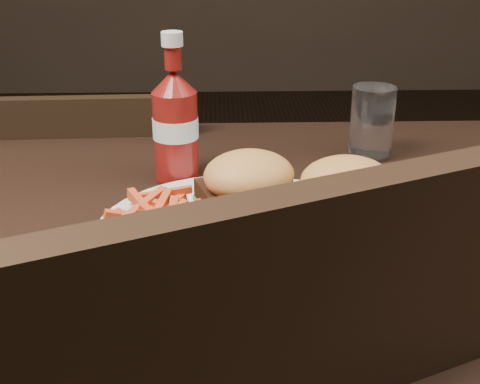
{
  "coord_description": "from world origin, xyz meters",
  "views": [
    {
      "loc": [
        0.0,
        -0.68,
        1.09
      ],
      "look_at": [
        0.02,
        -0.01,
        0.8
      ],
      "focal_mm": 50.0,
      "sensor_mm": 36.0,
      "label": 1
    }
  ],
  "objects_px": {
    "dining_table": "(221,243)",
    "tumbler": "(372,120)",
    "ketchup_bottle": "(176,136)",
    "plate": "(240,233)",
    "chair_far": "(113,262)"
  },
  "relations": [
    {
      "from": "dining_table",
      "to": "tumbler",
      "type": "distance_m",
      "value": 0.33
    },
    {
      "from": "ketchup_bottle",
      "to": "dining_table",
      "type": "bearing_deg",
      "value": -69.16
    },
    {
      "from": "plate",
      "to": "tumbler",
      "type": "relative_size",
      "value": 3.3
    },
    {
      "from": "ketchup_bottle",
      "to": "tumbler",
      "type": "height_order",
      "value": "ketchup_bottle"
    },
    {
      "from": "dining_table",
      "to": "ketchup_bottle",
      "type": "xyz_separation_m",
      "value": [
        -0.06,
        0.15,
        0.08
      ]
    },
    {
      "from": "plate",
      "to": "tumbler",
      "type": "height_order",
      "value": "tumbler"
    },
    {
      "from": "dining_table",
      "to": "chair_far",
      "type": "relative_size",
      "value": 3.35
    },
    {
      "from": "plate",
      "to": "ketchup_bottle",
      "type": "xyz_separation_m",
      "value": [
        -0.08,
        0.18,
        0.06
      ]
    },
    {
      "from": "plate",
      "to": "tumbler",
      "type": "bearing_deg",
      "value": 52.06
    },
    {
      "from": "chair_far",
      "to": "tumbler",
      "type": "distance_m",
      "value": 0.64
    },
    {
      "from": "plate",
      "to": "chair_far",
      "type": "bearing_deg",
      "value": 114.49
    },
    {
      "from": "dining_table",
      "to": "tumbler",
      "type": "relative_size",
      "value": 12.26
    },
    {
      "from": "ketchup_bottle",
      "to": "chair_far",
      "type": "bearing_deg",
      "value": 114.63
    },
    {
      "from": "ketchup_bottle",
      "to": "tumbler",
      "type": "xyz_separation_m",
      "value": [
        0.28,
        0.08,
        -0.01
      ]
    },
    {
      "from": "dining_table",
      "to": "tumbler",
      "type": "bearing_deg",
      "value": 46.42
    }
  ]
}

